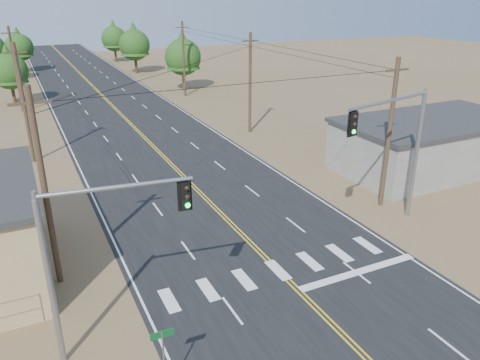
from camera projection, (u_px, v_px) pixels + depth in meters
road at (158, 151)px, 43.10m from camera, size 15.00×200.00×0.02m
building_right at (430, 145)px, 38.34m from camera, size 15.00×8.00×4.00m
utility_pole_left_near at (45, 189)px, 21.93m from camera, size 1.80×0.30×10.00m
utility_pole_left_mid at (24, 103)px, 38.61m from camera, size 1.80×0.30×10.00m
utility_pole_left_far at (15, 69)px, 55.29m from camera, size 1.80×0.30×10.00m
utility_pole_right_near at (389, 134)px, 30.40m from camera, size 1.80×0.30×10.00m
utility_pole_right_mid at (250, 83)px, 47.08m from camera, size 1.80×0.30×10.00m
utility_pole_right_far at (184, 59)px, 63.76m from camera, size 1.80×0.30×10.00m
signal_mast_left at (91, 247)px, 17.29m from camera, size 5.61×1.11×7.41m
signal_mast_right at (400, 139)px, 27.55m from camera, size 6.96×1.91×8.34m
street_sign at (164, 353)px, 16.44m from camera, size 0.86×0.07×2.89m
tree_left_near at (9, 68)px, 59.27m from camera, size 4.59×4.59×7.65m
tree_left_far at (19, 44)px, 82.82m from camera, size 4.77×4.77×7.96m
tree_right_near at (183, 53)px, 67.47m from camera, size 5.22×5.22×8.70m
tree_right_mid at (134, 42)px, 81.54m from camera, size 5.33×5.33×8.88m
tree_right_far at (114, 36)px, 95.08m from camera, size 5.02×5.02×8.37m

